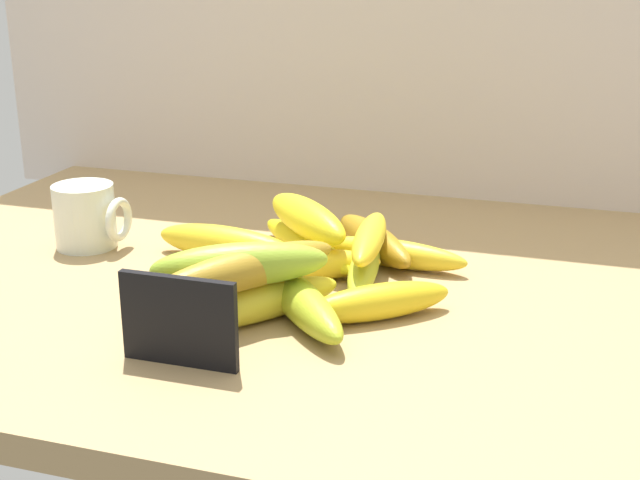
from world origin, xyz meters
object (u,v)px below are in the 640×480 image
Objects in this scene: banana_0 at (378,302)px; banana_3 at (365,264)px; banana_4 at (306,245)px; banana_13 at (307,218)px; banana_5 at (257,303)px; banana_6 at (205,284)px; banana_2 at (299,300)px; banana_12 at (370,238)px; chalkboard_sign at (179,324)px; banana_8 at (226,244)px; banana_1 at (300,266)px; banana_7 at (374,240)px; banana_11 at (247,269)px; coffee_mug at (87,216)px; banana_9 at (394,253)px; banana_10 at (240,265)px.

banana_0 is 0.77× the size of banana_3.
banana_4 is 1.21× the size of banana_13.
banana_6 is (-7.27, 3.55, -0.21)cm from banana_5.
banana_12 is at bearing 73.02° from banana_2.
chalkboard_sign is 0.70× the size of banana_6.
banana_8 is (-8.75, -3.77, 0.49)cm from banana_4.
banana_6 is (-4.24, 14.42, -2.14)cm from chalkboard_sign.
banana_0 is at bearing 1.63° from banana_6.
banana_12 is at bearing -21.65° from banana_13.
banana_1 is 0.90× the size of banana_4.
banana_11 is (-6.86, -23.34, 3.87)cm from banana_7.
coffee_mug is 34.65cm from banana_2.
banana_5 is (-3.86, -1.72, -0.10)cm from banana_2.
banana_11 is 17.63cm from banana_12.
banana_9 is (16.78, 15.58, -0.07)cm from banana_6.
banana_4 is at bearing 86.49° from chalkboard_sign.
banana_10 reaches higher than banana_8.
banana_13 reaches higher than banana_5.
banana_9 is at bearing 63.58° from banana_5.
banana_6 is at bearing 144.51° from banana_10.
banana_6 is at bearing -178.37° from banana_0.
chalkboard_sign is at bearing -75.16° from banana_8.
banana_9 is at bearing 40.05° from banana_1.
banana_5 reaches higher than banana_6.
banana_13 is (-0.65, 17.80, 3.46)cm from banana_5.
banana_4 is at bearing 23.28° from banana_8.
banana_10 reaches higher than banana_0.
banana_8 is 19.85cm from banana_9.
banana_11 is at bearing -60.07° from banana_8.
banana_5 is at bearing 74.42° from chalkboard_sign.
banana_10 is at bearing -155.41° from banana_5.
banana_11 is at bearing -118.20° from banana_12.
coffee_mug is 0.51× the size of banana_9.
banana_3 is 1.22× the size of banana_12.
banana_2 is 0.98× the size of banana_11.
banana_2 is at bearing -104.48° from banana_3.
banana_12 reaches higher than banana_8.
banana_11 is at bearing -106.39° from banana_7.
coffee_mug is at bearing 165.03° from banana_0.
banana_8 is 1.05× the size of banana_10.
coffee_mug reaches higher than banana_6.
banana_3 is at bearing 111.52° from banana_0.
banana_6 is 18.83cm from banana_12.
banana_0 is at bearing -49.86° from banana_4.
banana_7 is 0.99× the size of banana_8.
banana_13 is (27.57, 3.12, 1.43)cm from coffee_mug.
banana_8 is (-10.47, 3.67, 0.29)cm from banana_1.
banana_7 reaches higher than banana_0.
banana_10 reaches higher than banana_1.
banana_1 is at bearing 108.70° from banana_2.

